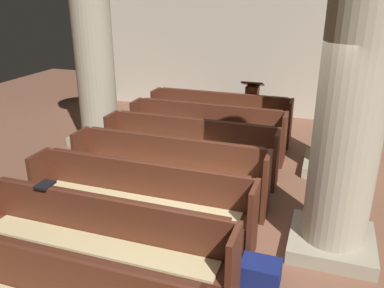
% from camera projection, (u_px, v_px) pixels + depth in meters
% --- Properties ---
extents(ground_plane, '(19.20, 19.20, 0.00)m').
position_uv_depth(ground_plane, '(216.00, 256.00, 4.78)').
color(ground_plane, brown).
extents(back_wall, '(10.00, 0.16, 4.50)m').
position_uv_depth(back_wall, '(289.00, 23.00, 9.32)').
color(back_wall, beige).
rests_on(back_wall, ground).
extents(pew_row_0, '(2.97, 0.47, 0.96)m').
position_uv_depth(pew_row_0, '(220.00, 115.00, 8.43)').
color(pew_row_0, '#562819').
rests_on(pew_row_0, ground).
extents(pew_row_1, '(2.97, 0.46, 0.96)m').
position_uv_depth(pew_row_1, '(206.00, 129.00, 7.58)').
color(pew_row_1, '#562819').
rests_on(pew_row_1, ground).
extents(pew_row_2, '(2.97, 0.46, 0.96)m').
position_uv_depth(pew_row_2, '(190.00, 147.00, 6.73)').
color(pew_row_2, '#562819').
rests_on(pew_row_2, ground).
extents(pew_row_3, '(2.97, 0.47, 0.96)m').
position_uv_depth(pew_row_3, '(168.00, 169.00, 5.88)').
color(pew_row_3, '#562819').
rests_on(pew_row_3, ground).
extents(pew_row_4, '(2.97, 0.46, 0.96)m').
position_uv_depth(pew_row_4, '(139.00, 200.00, 5.03)').
color(pew_row_4, '#562819').
rests_on(pew_row_4, ground).
extents(pew_row_5, '(2.97, 0.46, 0.96)m').
position_uv_depth(pew_row_5, '(98.00, 242.00, 4.18)').
color(pew_row_5, '#562819').
rests_on(pew_row_5, ground).
extents(pillar_aisle_side, '(1.09, 1.09, 3.61)m').
position_uv_depth(pillar_aisle_side, '(348.00, 64.00, 6.37)').
color(pillar_aisle_side, '#9F967E').
rests_on(pillar_aisle_side, ground).
extents(pillar_far_side, '(1.09, 1.09, 3.61)m').
position_uv_depth(pillar_far_side, '(94.00, 51.00, 7.75)').
color(pillar_far_side, '#9F967E').
rests_on(pillar_far_side, ground).
extents(pillar_aisle_rear, '(1.08, 1.08, 3.61)m').
position_uv_depth(pillar_aisle_rear, '(352.00, 101.00, 4.26)').
color(pillar_aisle_rear, '#9F967E').
rests_on(pillar_aisle_rear, ground).
extents(lectern, '(0.48, 0.45, 1.08)m').
position_uv_depth(lectern, '(251.00, 107.00, 9.18)').
color(lectern, brown).
rests_on(lectern, ground).
extents(hymn_book, '(0.16, 0.21, 0.03)m').
position_uv_depth(hymn_book, '(45.00, 185.00, 4.41)').
color(hymn_book, black).
rests_on(hymn_book, pew_row_5).
extents(kneeler_box_navy, '(0.43, 0.31, 0.28)m').
position_uv_depth(kneeler_box_navy, '(260.00, 273.00, 4.28)').
color(kneeler_box_navy, navy).
rests_on(kneeler_box_navy, ground).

